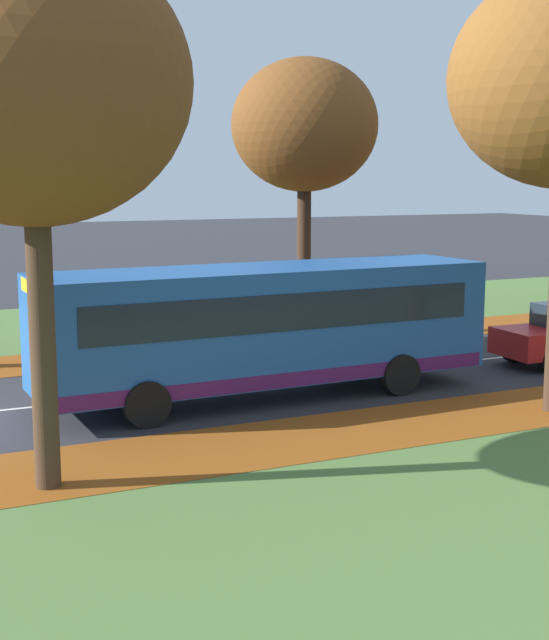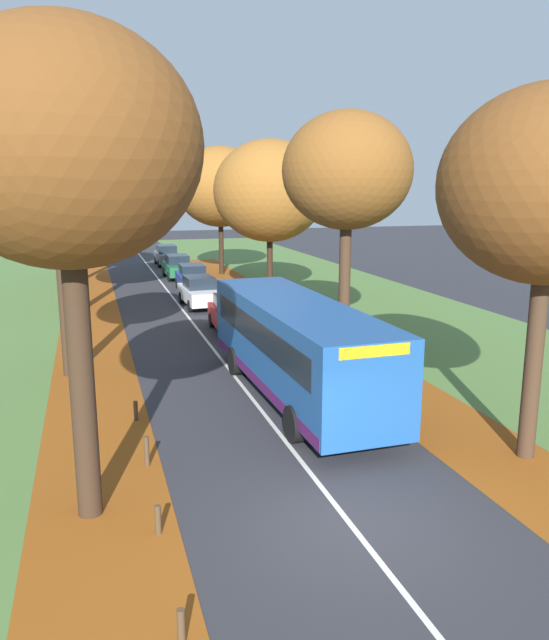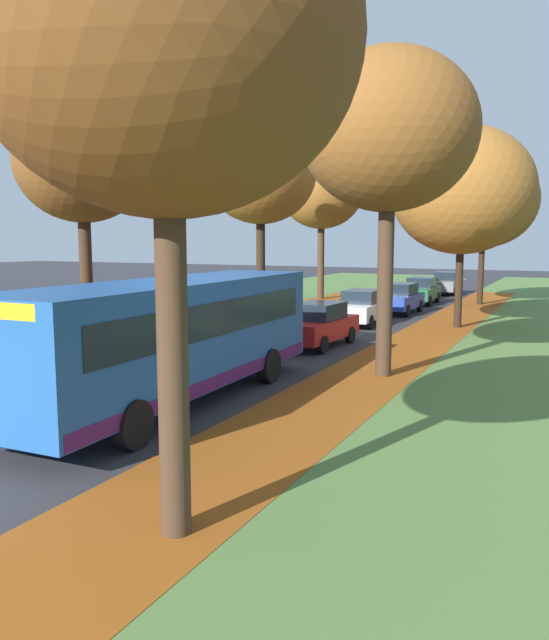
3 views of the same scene
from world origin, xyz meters
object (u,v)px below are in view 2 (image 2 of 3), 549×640
Objects in this scene: tree_left_mid at (75,167)px; tree_right_near at (347,172)px; bollard_fourth at (136,411)px; car_red_lead at (233,314)px; bollard_nearest at (181,627)px; car_green_fourth_in_line at (178,267)px; tree_left_far at (71,175)px; bus at (296,344)px; tree_right_far at (220,187)px; tree_left_nearest at (66,148)px; car_white_following at (200,292)px; bollard_second at (158,520)px; car_blue_third_in_line at (193,278)px; tree_right_mid at (270,191)px; bollard_third at (147,451)px; car_grey_trailing at (167,255)px; tree_left_near at (56,182)px.

tree_right_near is at bearing -49.51° from tree_left_mid.
car_red_lead reaches higher than bollard_fourth.
car_green_fourth_in_line is at bearing 82.11° from bollard_nearest.
tree_left_mid reaches higher than tree_right_near.
tree_left_far is 1.04× the size of tree_right_near.
bollard_nearest is (1.35, -26.44, -7.01)m from tree_left_mid.
tree_left_mid is at bearing 110.40° from bus.
car_green_fourth_in_line is at bearing -161.75° from tree_right_far.
tree_left_nearest is 22.54m from car_white_following.
tree_left_far is 0.91× the size of bus.
bus is 2.48× the size of car_green_fourth_in_line.
car_blue_third_in_line reaches higher than bollard_second.
tree_right_near is 1.00× the size of tree_right_far.
car_red_lead reaches higher than bollard_second.
tree_right_far reaches higher than tree_right_mid.
bollard_third is at bearing 55.54° from tree_left_nearest.
bollard_fourth is at bearing 89.58° from bollard_second.
tree_left_far is 33.75m from bollard_second.
bollard_third is at bearing -143.48° from bus.
bollard_nearest is 3.01m from bollard_second.
car_grey_trailing is (6.49, 16.88, -6.49)m from tree_left_mid.
tree_left_near is 2.03× the size of car_green_fourth_in_line.
car_grey_trailing is (5.14, 40.31, 0.52)m from bollard_second.
tree_right_far is 8.99m from car_grey_trailing.
bollard_fourth is at bearing -117.33° from car_red_lead.
tree_left_near is at bearing -131.53° from tree_right_mid.
car_green_fourth_in_line is (0.33, 10.84, 0.00)m from car_white_following.
bollard_fourth is at bearing -100.40° from car_green_fourth_in_line.
car_red_lead is (4.95, 12.63, 0.45)m from bollard_third.
tree_right_mid is at bearing 62.61° from bollard_fourth.
tree_left_near reaches higher than car_blue_third_in_line.
bollard_nearest is 30.62m from car_blue_third_in_line.
tree_right_mid is (10.20, -0.43, -1.22)m from tree_left_mid.
tree_right_far is 12.50× the size of bollard_third.
tree_right_far is at bearing -63.41° from car_grey_trailing.
tree_left_mid is 2.33× the size of car_white_following.
car_blue_third_in_line is at bearing 78.27° from bollard_third.
tree_left_nearest reaches higher than bollard_second.
tree_left_near is 0.96× the size of tree_right_mid.
car_grey_trailing is at bearing 68.98° from tree_left_mid.
tree_right_far reaches higher than bollard_third.
tree_left_near is 12.74m from bollard_second.
tree_left_far is (-0.42, 9.59, -0.23)m from tree_left_mid.
tree_left_far reaches higher than tree_left_near.
tree_right_mid is 2.09× the size of car_white_following.
bollard_third is 0.17× the size of car_green_fourth_in_line.
car_red_lead is at bearing 62.67° from bollard_fourth.
tree_right_far is at bearing 18.25° from car_green_fourth_in_line.
tree_right_near reaches higher than bollard_third.
tree_left_near is 10.23m from bollard_third.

